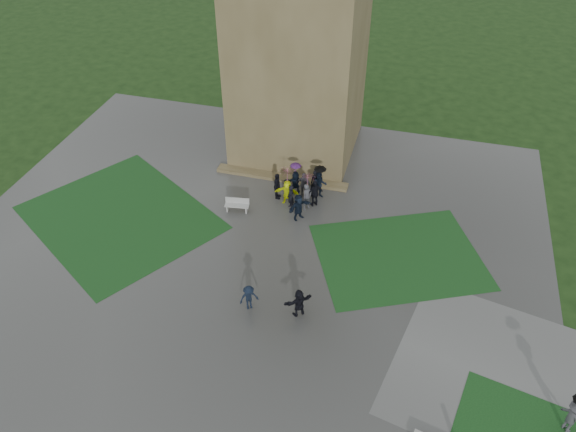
% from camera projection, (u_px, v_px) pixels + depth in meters
% --- Properties ---
extents(ground, '(120.00, 120.00, 0.00)m').
position_uv_depth(ground, '(228.00, 290.00, 29.83)').
color(ground, black).
extents(plaza, '(34.00, 34.00, 0.02)m').
position_uv_depth(plaza, '(240.00, 265.00, 31.32)').
color(plaza, '#343432').
rests_on(plaza, ground).
extents(lawn_inset_left, '(14.10, 13.46, 0.01)m').
position_uv_depth(lawn_inset_left, '(120.00, 217.00, 34.55)').
color(lawn_inset_left, '#123515').
rests_on(lawn_inset_left, plaza).
extents(lawn_inset_right, '(11.12, 10.15, 0.01)m').
position_uv_depth(lawn_inset_right, '(399.00, 256.00, 31.82)').
color(lawn_inset_right, '#123515').
rests_on(lawn_inset_right, plaza).
extents(tower, '(8.00, 8.00, 18.00)m').
position_uv_depth(tower, '(299.00, 24.00, 35.43)').
color(tower, brown).
rests_on(tower, ground).
extents(tower_plinth, '(9.00, 0.80, 0.22)m').
position_uv_depth(tower_plinth, '(282.00, 177.00, 37.70)').
color(tower_plinth, brown).
rests_on(tower_plinth, plaza).
extents(bench, '(1.55, 0.68, 0.87)m').
position_uv_depth(bench, '(237.00, 205.00, 34.82)').
color(bench, '#A1A19D').
rests_on(bench, plaza).
extents(visitor_cluster, '(3.44, 3.85, 2.63)m').
position_uv_depth(visitor_cluster, '(299.00, 188.00, 35.02)').
color(visitor_cluster, black).
rests_on(visitor_cluster, plaza).
extents(pedestrian_mid, '(1.09, 0.95, 1.51)m').
position_uv_depth(pedestrian_mid, '(249.00, 298.00, 28.36)').
color(pedestrian_mid, black).
rests_on(pedestrian_mid, plaza).
extents(pedestrian_near, '(1.52, 1.39, 1.64)m').
position_uv_depth(pedestrian_near, '(299.00, 303.00, 27.99)').
color(pedestrian_near, black).
rests_on(pedestrian_near, plaza).
extents(pedestrian_path, '(1.19, 1.29, 2.26)m').
position_uv_depth(pedestrian_path, '(574.00, 414.00, 22.87)').
color(pedestrian_path, '#404045').
rests_on(pedestrian_path, path).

